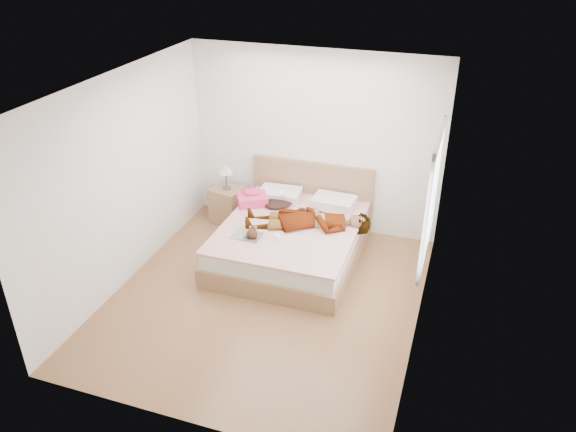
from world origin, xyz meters
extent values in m
plane|color=#512D19|center=(0.00, 0.00, 0.00)|extent=(4.00, 4.00, 0.00)
imported|color=white|center=(0.21, 1.06, 0.62)|extent=(1.77, 1.07, 0.23)
ellipsoid|color=black|center=(-0.36, 1.51, 0.55)|extent=(0.53, 0.60, 0.08)
cube|color=silver|center=(-0.29, 1.46, 0.71)|extent=(0.08, 0.11, 0.06)
plane|color=white|center=(0.00, 0.00, 2.60)|extent=(4.00, 4.00, 0.00)
plane|color=silver|center=(0.00, 2.00, 1.30)|extent=(3.60, 0.00, 3.60)
plane|color=white|center=(0.00, -2.00, 1.30)|extent=(3.60, 0.00, 3.60)
plane|color=silver|center=(-1.80, 0.00, 1.30)|extent=(0.00, 4.00, 4.00)
plane|color=white|center=(1.80, 0.00, 1.30)|extent=(0.00, 4.00, 4.00)
cube|color=white|center=(1.78, 0.30, 1.50)|extent=(0.02, 1.10, 1.30)
cube|color=silver|center=(1.78, -0.28, 1.50)|extent=(0.04, 0.06, 1.42)
cube|color=silver|center=(1.78, 0.88, 1.50)|extent=(0.04, 0.06, 1.42)
cube|color=silver|center=(1.78, 0.30, 0.82)|extent=(0.04, 1.22, 0.06)
cube|color=silver|center=(1.78, 0.30, 2.18)|extent=(0.04, 1.22, 0.06)
cube|color=silver|center=(1.77, 0.30, 1.50)|extent=(0.03, 0.04, 1.30)
cube|color=brown|center=(0.00, 0.95, 0.13)|extent=(1.78, 2.08, 0.26)
cube|color=silver|center=(0.00, 0.95, 0.37)|extent=(1.70, 2.00, 0.22)
cube|color=silver|center=(0.00, 0.95, 0.49)|extent=(1.74, 2.04, 0.03)
cube|color=brown|center=(0.00, 1.96, 0.50)|extent=(1.80, 0.07, 1.00)
cube|color=silver|center=(-0.40, 1.67, 0.57)|extent=(0.61, 0.44, 0.13)
cube|color=white|center=(0.40, 1.67, 0.57)|extent=(0.60, 0.43, 0.13)
cube|color=#FF456F|center=(-0.70, 1.37, 0.58)|extent=(0.52, 0.49, 0.13)
ellipsoid|color=#DD3C7A|center=(-0.74, 1.42, 0.66)|extent=(0.27, 0.22, 0.12)
cube|color=silver|center=(-0.44, 0.50, 0.52)|extent=(0.42, 0.29, 0.01)
cube|color=white|center=(-0.54, 0.51, 0.52)|extent=(0.22, 0.28, 0.02)
cube|color=black|center=(-0.33, 0.50, 0.52)|extent=(0.22, 0.28, 0.02)
cylinder|color=white|center=(-0.02, 0.51, 0.55)|extent=(0.09, 0.09, 0.09)
torus|color=white|center=(0.01, 0.50, 0.56)|extent=(0.06, 0.02, 0.06)
cylinder|color=black|center=(-0.02, 0.51, 0.59)|extent=(0.08, 0.08, 0.00)
ellipsoid|color=black|center=(-0.35, 0.48, 0.57)|extent=(0.18, 0.19, 0.12)
ellipsoid|color=beige|center=(-0.35, 0.46, 0.58)|extent=(0.09, 0.10, 0.06)
sphere|color=black|center=(-0.38, 0.56, 0.58)|extent=(0.09, 0.09, 0.09)
sphere|color=#FDA5BE|center=(-0.42, 0.58, 0.60)|extent=(0.03, 0.03, 0.03)
sphere|color=pink|center=(-0.35, 0.60, 0.60)|extent=(0.03, 0.03, 0.03)
ellipsoid|color=black|center=(-0.40, 0.43, 0.54)|extent=(0.05, 0.06, 0.03)
ellipsoid|color=black|center=(-0.30, 0.46, 0.54)|extent=(0.05, 0.06, 0.03)
cube|color=olive|center=(-1.23, 1.66, 0.27)|extent=(0.51, 0.47, 0.53)
cylinder|color=#4A4A4A|center=(-1.23, 1.66, 0.54)|extent=(0.16, 0.16, 0.02)
cylinder|color=#454545|center=(-1.23, 1.66, 0.68)|extent=(0.03, 0.03, 0.27)
cone|color=beige|center=(-1.23, 1.66, 0.87)|extent=(0.25, 0.25, 0.16)
camera|label=1|loc=(2.03, -5.15, 4.11)|focal=35.00mm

